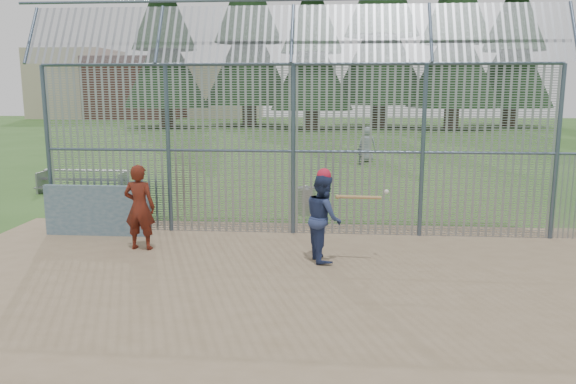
# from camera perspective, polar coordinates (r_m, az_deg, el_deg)

# --- Properties ---
(ground) EXTENTS (120.00, 120.00, 0.00)m
(ground) POSITION_cam_1_polar(r_m,az_deg,el_deg) (10.25, -0.93, -9.21)
(ground) COLOR #2D511E
(ground) RESTS_ON ground
(dirt_infield) EXTENTS (14.00, 10.00, 0.02)m
(dirt_infield) POSITION_cam_1_polar(r_m,az_deg,el_deg) (9.78, -1.22, -10.14)
(dirt_infield) COLOR #756047
(dirt_infield) RESTS_ON ground
(dugout_wall) EXTENTS (2.50, 0.12, 1.20)m
(dugout_wall) POSITION_cam_1_polar(r_m,az_deg,el_deg) (13.97, -18.85, -1.79)
(dugout_wall) COLOR #38566B
(dugout_wall) RESTS_ON dirt_infield
(batter) EXTENTS (0.88, 1.01, 1.76)m
(batter) POSITION_cam_1_polar(r_m,az_deg,el_deg) (11.28, 3.63, -2.62)
(batter) COLOR navy
(batter) RESTS_ON dirt_infield
(onlooker) EXTENTS (0.70, 0.48, 1.85)m
(onlooker) POSITION_cam_1_polar(r_m,az_deg,el_deg) (12.44, -14.84, -1.50)
(onlooker) COLOR maroon
(onlooker) RESTS_ON dirt_infield
(bg_kid_standing) EXTENTS (0.84, 0.56, 1.68)m
(bg_kid_standing) POSITION_cam_1_polar(r_m,az_deg,el_deg) (27.03, 8.04, 4.82)
(bg_kid_standing) COLOR gray
(bg_kid_standing) RESTS_ON ground
(bg_kid_seated) EXTENTS (0.60, 0.58, 1.00)m
(bg_kid_seated) POSITION_cam_1_polar(r_m,az_deg,el_deg) (26.01, 7.46, 3.87)
(bg_kid_seated) COLOR slate
(bg_kid_seated) RESTS_ON ground
(batting_gear) EXTENTS (1.43, 0.35, 0.59)m
(batting_gear) POSITION_cam_1_polar(r_m,az_deg,el_deg) (11.11, 4.36, 1.31)
(batting_gear) COLOR red
(batting_gear) RESTS_ON ground
(trash_can) EXTENTS (0.56, 0.56, 0.82)m
(trash_can) POSITION_cam_1_polar(r_m,az_deg,el_deg) (15.61, 1.88, -0.88)
(trash_can) COLOR gray
(trash_can) RESTS_ON ground
(bleacher) EXTENTS (3.00, 0.95, 0.72)m
(bleacher) POSITION_cam_1_polar(r_m,az_deg,el_deg) (20.07, -20.09, 1.11)
(bleacher) COLOR slate
(bleacher) RESTS_ON ground
(backstop_fence) EXTENTS (20.09, 0.81, 5.30)m
(backstop_fence) POSITION_cam_1_polar(r_m,az_deg,el_deg) (13.11, 8.46, 5.58)
(backstop_fence) COLOR #47566B
(backstop_fence) RESTS_ON ground
(conifer_row) EXTENTS (38.48, 12.26, 20.20)m
(conifer_row) POSITION_cam_1_polar(r_m,az_deg,el_deg) (51.65, 6.04, 18.63)
(conifer_row) COLOR #332319
(conifer_row) RESTS_ON ground
(distant_buildings) EXTENTS (26.50, 10.50, 8.00)m
(distant_buildings) POSITION_cam_1_polar(r_m,az_deg,el_deg) (70.37, -15.62, 10.21)
(distant_buildings) COLOR brown
(distant_buildings) RESTS_ON ground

